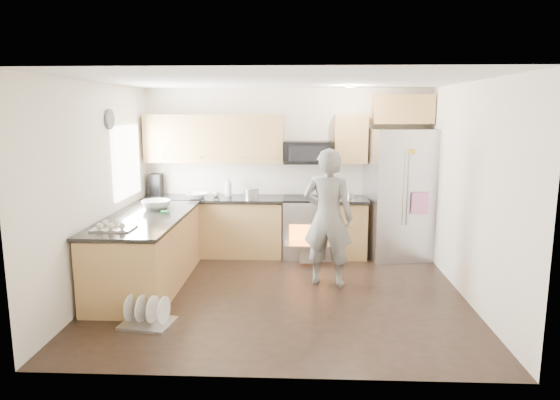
{
  "coord_description": "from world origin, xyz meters",
  "views": [
    {
      "loc": [
        0.25,
        -5.93,
        2.26
      ],
      "look_at": [
        -0.03,
        0.5,
        1.1
      ],
      "focal_mm": 32.0,
      "sensor_mm": 36.0,
      "label": 1
    }
  ],
  "objects_px": {
    "refrigerator": "(400,194)",
    "stove_range": "(308,214)",
    "person": "(328,218)",
    "dish_rack": "(148,317)"
  },
  "relations": [
    {
      "from": "refrigerator",
      "to": "dish_rack",
      "type": "bearing_deg",
      "value": -149.65
    },
    {
      "from": "person",
      "to": "dish_rack",
      "type": "height_order",
      "value": "person"
    },
    {
      "from": "stove_range",
      "to": "person",
      "type": "height_order",
      "value": "person"
    },
    {
      "from": "person",
      "to": "dish_rack",
      "type": "bearing_deg",
      "value": 48.37
    },
    {
      "from": "refrigerator",
      "to": "dish_rack",
      "type": "distance_m",
      "value": 4.24
    },
    {
      "from": "refrigerator",
      "to": "stove_range",
      "type": "bearing_deg",
      "value": 170.29
    },
    {
      "from": "stove_range",
      "to": "dish_rack",
      "type": "relative_size",
      "value": 3.02
    },
    {
      "from": "stove_range",
      "to": "refrigerator",
      "type": "height_order",
      "value": "refrigerator"
    },
    {
      "from": "refrigerator",
      "to": "person",
      "type": "height_order",
      "value": "refrigerator"
    },
    {
      "from": "person",
      "to": "dish_rack",
      "type": "relative_size",
      "value": 3.02
    }
  ]
}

